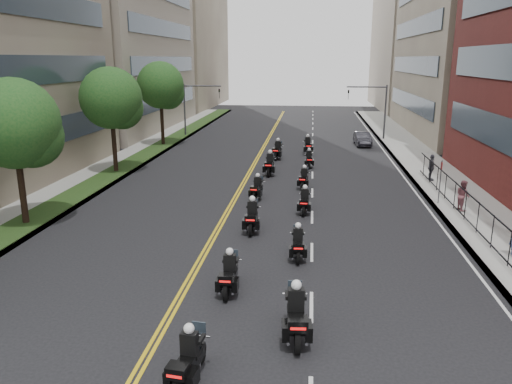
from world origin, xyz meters
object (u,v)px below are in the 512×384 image
motorcycle_9 (309,160)px  motorcycle_2 (229,275)px  motorcycle_1 (296,317)px  motorcycle_11 (308,146)px  motorcycle_4 (252,218)px  motorcycle_10 (278,151)px  parked_sedan (362,139)px  motorcycle_0 (188,361)px  motorcycle_7 (304,179)px  pedestrian_b (463,195)px  pedestrian_c (431,168)px  motorcycle_6 (257,189)px  motorcycle_5 (305,202)px  motorcycle_3 (298,245)px  motorcycle_8 (270,165)px

motorcycle_9 → motorcycle_2: bearing=-99.8°
motorcycle_1 → motorcycle_11: motorcycle_1 is taller
motorcycle_4 → motorcycle_10: 18.23m
motorcycle_9 → parked_sedan: bearing=61.9°
motorcycle_0 → motorcycle_4: 11.98m
motorcycle_2 → motorcycle_7: 15.52m
motorcycle_0 → pedestrian_b: 19.81m
motorcycle_0 → pedestrian_c: 25.72m
motorcycle_4 → motorcycle_7: bearing=73.3°
motorcycle_6 → pedestrian_c: bearing=33.0°
motorcycle_0 → pedestrian_c: size_ratio=1.25×
motorcycle_1 → motorcycle_5: (0.04, 12.79, -0.11)m
motorcycle_5 → motorcycle_9: bearing=91.7°
motorcycle_0 → motorcycle_9: size_ratio=1.09×
motorcycle_7 → pedestrian_c: bearing=22.7°
pedestrian_c → motorcycle_4: bearing=135.0°
motorcycle_4 → parked_sedan: motorcycle_4 is taller
parked_sedan → pedestrian_c: pedestrian_c is taller
motorcycle_1 → motorcycle_9: motorcycle_1 is taller
motorcycle_2 → motorcycle_10: 24.86m
motorcycle_0 → motorcycle_4: bearing=96.1°
motorcycle_1 → motorcycle_5: bearing=84.8°
motorcycle_1 → motorcycle_3: bearing=86.2°
motorcycle_1 → motorcycle_4: motorcycle_1 is taller
motorcycle_7 → motorcycle_11: size_ratio=0.87×
pedestrian_c → parked_sedan: bearing=11.5°
motorcycle_4 → pedestrian_c: (10.93, 11.19, 0.35)m
motorcycle_3 → motorcycle_11: 24.01m
motorcycle_5 → pedestrian_c: bearing=45.6°
motorcycle_3 → motorcycle_6: 9.45m
motorcycle_0 → motorcycle_10: motorcycle_10 is taller
motorcycle_1 → motorcycle_6: bearing=95.5°
motorcycle_2 → motorcycle_8: 18.91m
motorcycle_3 → pedestrian_b: size_ratio=1.26×
parked_sedan → pedestrian_b: 21.94m
motorcycle_6 → motorcycle_9: size_ratio=1.02×
motorcycle_11 → motorcycle_0: bearing=-100.1°
motorcycle_11 → pedestrian_c: bearing=-54.1°
motorcycle_2 → motorcycle_10: motorcycle_10 is taller
motorcycle_5 → motorcycle_6: motorcycle_5 is taller
motorcycle_0 → motorcycle_9: motorcycle_0 is taller
motorcycle_1 → motorcycle_7: size_ratio=1.21×
motorcycle_1 → parked_sedan: size_ratio=0.64×
motorcycle_1 → pedestrian_c: bearing=62.7°
motorcycle_4 → parked_sedan: bearing=71.9°
motorcycle_0 → motorcycle_7: bearing=90.0°
motorcycle_8 → motorcycle_11: (2.65, 8.50, -0.03)m
motorcycle_8 → pedestrian_c: (11.10, -1.10, 0.32)m
motorcycle_4 → pedestrian_b: size_ratio=1.42×
motorcycle_0 → motorcycle_5: size_ratio=1.06×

